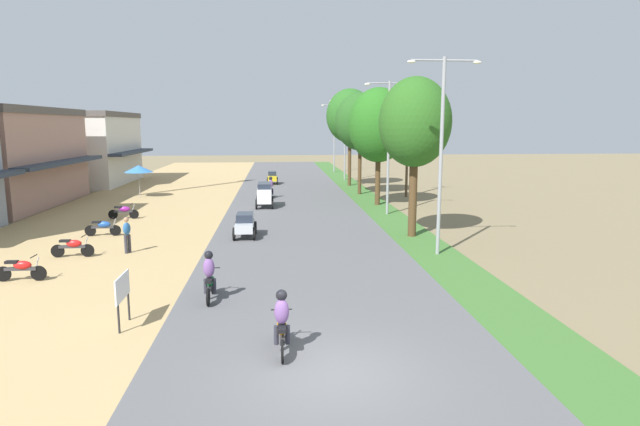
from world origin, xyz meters
The scene contains 27 objects.
ground_plane centered at (0.00, 0.00, 0.00)m, with size 180.00×180.00×0.00m, color #7A6B4C.
road_strip centered at (0.00, 0.00, 0.04)m, with size 9.00×140.00×0.08m, color #565659.
median_strip centered at (5.70, 0.00, 0.03)m, with size 2.40×140.00×0.06m, color #3D6B2D.
shophouse_mid centered at (-19.97, 27.40, 3.46)m, with size 7.71×13.28×6.90m.
shophouse_far centered at (-19.98, 41.55, 3.46)m, with size 9.89×11.92×6.90m.
parked_motorbike_nearest centered at (-10.51, 8.16, 0.55)m, with size 1.80×0.54×0.94m.
parked_motorbike_second centered at (-9.98, 11.66, 0.55)m, with size 1.80×0.54×0.94m.
parked_motorbike_third centered at (-10.10, 16.08, 0.55)m, with size 1.80×0.54×0.94m.
parked_motorbike_fourth centered at (-10.46, 21.11, 0.55)m, with size 1.80×0.54×0.94m.
street_signboard centered at (-5.56, 3.36, 1.11)m, with size 0.06×1.30×1.50m.
vendor_umbrella centered at (-11.94, 30.92, 2.31)m, with size 2.20×2.20×2.52m.
pedestrian_on_shoulder centered at (-7.85, 12.23, 0.96)m, with size 0.41×0.43×1.62m.
median_tree_nearest centered at (5.65, 14.77, 5.77)m, with size 3.59×3.59×7.98m.
median_tree_second centered at (5.93, 25.54, 5.65)m, with size 4.23×4.23×8.21m.
median_tree_third centered at (5.58, 31.45, 5.93)m, with size 4.08×4.08×8.22m.
median_tree_fourth centered at (5.61, 37.70, 6.49)m, with size 4.37×4.37×8.93m.
streetlamp_near centered at (5.80, 10.91, 4.87)m, with size 3.16×0.20×8.42m.
streetlamp_mid centered at (5.80, 21.56, 4.81)m, with size 3.16×0.20×8.30m.
streetlamp_far centered at (5.80, 42.67, 4.79)m, with size 3.16×0.20×8.25m.
streetlamp_farthest centered at (5.80, 52.51, 4.74)m, with size 3.16×0.20×8.16m.
utility_pole_near centered at (9.11, 29.91, 4.54)m, with size 1.80×0.20×8.71m.
car_sedan_silver centered at (-2.85, 15.19, 0.74)m, with size 1.10×2.26×1.19m.
car_van_white centered at (-2.06, 24.93, 1.02)m, with size 1.19×2.41×1.67m.
car_hatchback_yellow centered at (-1.62, 39.39, 0.75)m, with size 1.04×2.00×1.23m.
motorbike_foreground_rider centered at (-1.15, 1.21, 0.86)m, with size 0.54×1.80×1.66m.
motorbike_ahead_second centered at (-3.41, 5.40, 0.86)m, with size 0.54×1.80×1.66m.
motorbike_ahead_third centered at (-1.68, 29.67, 0.86)m, with size 0.54×1.80×1.66m.
Camera 1 is at (-1.24, -11.17, 5.67)m, focal length 29.57 mm.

